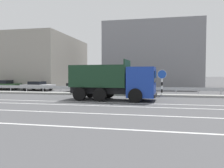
# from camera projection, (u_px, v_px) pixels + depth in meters

# --- Properties ---
(ground_plane) EXTENTS (320.00, 320.00, 0.00)m
(ground_plane) POSITION_uv_depth(u_px,v_px,m) (107.00, 98.00, 19.09)
(ground_plane) COLOR #4C4C4F
(lane_strip_0) EXTENTS (70.34, 0.16, 0.01)m
(lane_strip_0) POSITION_uv_depth(u_px,v_px,m) (107.00, 103.00, 15.89)
(lane_strip_0) COLOR silver
(lane_strip_0) RESTS_ON ground_plane
(lane_strip_1) EXTENTS (70.34, 0.16, 0.01)m
(lane_strip_1) POSITION_uv_depth(u_px,v_px,m) (102.00, 106.00, 14.31)
(lane_strip_1) COLOR silver
(lane_strip_1) RESTS_ON ground_plane
(lane_strip_2) EXTENTS (70.34, 0.16, 0.01)m
(lane_strip_2) POSITION_uv_depth(u_px,v_px,m) (89.00, 113.00, 11.58)
(lane_strip_2) COLOR silver
(lane_strip_2) RESTS_ON ground_plane
(lane_strip_3) EXTENTS (70.34, 0.16, 0.01)m
(lane_strip_3) POSITION_uv_depth(u_px,v_px,m) (66.00, 126.00, 8.67)
(lane_strip_3) COLOR silver
(lane_strip_3) RESTS_ON ground_plane
(median_island) EXTENTS (38.69, 1.10, 0.18)m
(median_island) POSITION_uv_depth(u_px,v_px,m) (112.00, 94.00, 21.44)
(median_island) COLOR gray
(median_island) RESTS_ON ground_plane
(median_guardrail) EXTENTS (70.34, 0.09, 0.78)m
(median_guardrail) POSITION_uv_depth(u_px,v_px,m) (115.00, 89.00, 22.75)
(median_guardrail) COLOR #9EA0A5
(median_guardrail) RESTS_ON ground_plane
(dump_truck) EXTENTS (6.98, 3.11, 3.20)m
(dump_truck) POSITION_uv_depth(u_px,v_px,m) (124.00, 84.00, 17.34)
(dump_truck) COLOR #19389E
(dump_truck) RESTS_ON ground_plane
(median_road_sign) EXTENTS (0.85, 0.16, 2.49)m
(median_road_sign) POSITION_uv_depth(u_px,v_px,m) (162.00, 82.00, 20.43)
(median_road_sign) COLOR white
(median_road_sign) RESTS_ON ground_plane
(parked_car_2) EXTENTS (4.71, 1.84, 1.28)m
(parked_car_2) POSITION_uv_depth(u_px,v_px,m) (3.00, 85.00, 29.02)
(parked_car_2) COLOR #335B33
(parked_car_2) RESTS_ON ground_plane
(parked_car_3) EXTENTS (4.08, 2.08, 1.17)m
(parked_car_3) POSITION_uv_depth(u_px,v_px,m) (38.00, 86.00, 27.43)
(parked_car_3) COLOR silver
(parked_car_3) RESTS_ON ground_plane
(parked_car_4) EXTENTS (4.49, 2.06, 1.58)m
(parked_car_4) POSITION_uv_depth(u_px,v_px,m) (86.00, 85.00, 26.19)
(parked_car_4) COLOR black
(parked_car_4) RESTS_ON ground_plane
(parked_car_5) EXTENTS (4.42, 1.95, 1.29)m
(parked_car_5) POSITION_uv_depth(u_px,v_px,m) (132.00, 86.00, 25.40)
(parked_car_5) COLOR black
(parked_car_5) RESTS_ON ground_plane
(background_building_0) EXTENTS (15.15, 15.44, 8.17)m
(background_building_0) POSITION_uv_depth(u_px,v_px,m) (32.00, 63.00, 37.85)
(background_building_0) COLOR gray
(background_building_0) RESTS_ON ground_plane
(background_building_1) EXTENTS (14.38, 8.36, 9.85)m
(background_building_1) POSITION_uv_depth(u_px,v_px,m) (152.00, 56.00, 34.64)
(background_building_1) COLOR gray
(background_building_1) RESTS_ON ground_plane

